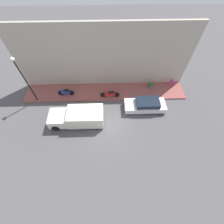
{
  "coord_description": "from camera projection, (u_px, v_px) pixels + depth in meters",
  "views": [
    {
      "loc": [
        -7.62,
        -0.44,
        12.71
      ],
      "look_at": [
        1.06,
        -0.7,
        0.6
      ],
      "focal_mm": 24.0,
      "sensor_mm": 36.0,
      "label": 1
    }
  ],
  "objects": [
    {
      "name": "ground_plane",
      "position": [
        105.0,
        124.0,
        14.76
      ],
      "size": [
        60.0,
        60.0,
        0.0
      ],
      "primitive_type": "plane",
      "color": "#514F51"
    },
    {
      "name": "streetlamp",
      "position": [
        21.0,
        74.0,
        13.54
      ],
      "size": [
        0.37,
        0.37,
        5.28
      ],
      "color": "black",
      "rests_on": "sidewalk"
    },
    {
      "name": "cafe_chair",
      "position": [
        172.0,
        82.0,
        17.3
      ],
      "size": [
        0.4,
        0.4,
        0.9
      ],
      "color": "#D8338C",
      "rests_on": "sidewalk"
    },
    {
      "name": "sidewalk",
      "position": [
        105.0,
        92.0,
        17.22
      ],
      "size": [
        2.61,
        17.98,
        0.15
      ],
      "color": "#934C47",
      "rests_on": "ground_plane"
    },
    {
      "name": "motorcycle_red",
      "position": [
        110.0,
        94.0,
        16.34
      ],
      "size": [
        0.3,
        2.11,
        0.76
      ],
      "color": "#B21E1E",
      "rests_on": "sidewalk"
    },
    {
      "name": "delivery_van",
      "position": [
        77.0,
        117.0,
        14.24
      ],
      "size": [
        1.95,
        5.14,
        1.65
      ],
      "color": "silver",
      "rests_on": "ground_plane"
    },
    {
      "name": "potted_plant",
      "position": [
        151.0,
        85.0,
        17.23
      ],
      "size": [
        0.5,
        0.5,
        0.76
      ],
      "color": "slate",
      "rests_on": "sidewalk"
    },
    {
      "name": "motorcycle_blue",
      "position": [
        66.0,
        92.0,
        16.5
      ],
      "size": [
        0.3,
        1.77,
        0.78
      ],
      "color": "navy",
      "rests_on": "sidewalk"
    },
    {
      "name": "building_facade",
      "position": [
        104.0,
        58.0,
        15.27
      ],
      "size": [
        0.3,
        17.98,
        7.06
      ],
      "color": "#B2A899",
      "rests_on": "ground_plane"
    },
    {
      "name": "parked_car",
      "position": [
        145.0,
        105.0,
        15.4
      ],
      "size": [
        1.66,
        4.19,
        1.27
      ],
      "color": "silver",
      "rests_on": "ground_plane"
    }
  ]
}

